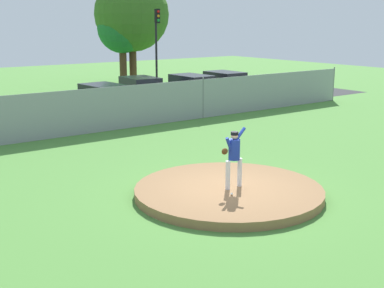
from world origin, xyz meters
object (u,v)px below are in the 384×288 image
parked_car_slate (225,86)px  traffic_light_far (157,38)px  parked_car_white (104,100)px  parked_car_champagne (192,90)px  parked_car_teal (141,93)px  pitcher_youth (234,153)px  baseball (232,194)px

parked_car_slate → traffic_light_far: 5.53m
parked_car_white → traffic_light_far: bearing=34.9°
parked_car_champagne → parked_car_slate: bearing=4.7°
parked_car_white → parked_car_teal: bearing=16.4°
parked_car_teal → parked_car_slate: (5.85, -0.50, 0.01)m
parked_car_teal → parked_car_white: 2.88m
parked_car_slate → parked_car_teal: bearing=175.1°
pitcher_youth → parked_car_teal: bearing=68.2°
baseball → traffic_light_far: traffic_light_far is taller
baseball → parked_car_slate: bearing=50.6°
pitcher_youth → parked_car_champagne: size_ratio=0.36×
parked_car_champagne → traffic_light_far: (0.30, 4.22, 2.95)m
baseball → parked_car_teal: size_ratio=0.02×
parked_car_teal → traffic_light_far: size_ratio=0.77×
parked_car_slate → pitcher_youth: bearing=-129.3°
parked_car_champagne → baseball: bearing=-123.0°
pitcher_youth → traffic_light_far: bearing=63.1°
baseball → parked_car_slate: 19.40m
parked_car_champagne → traffic_light_far: bearing=85.9°
parked_car_slate → parked_car_champagne: size_ratio=0.95×
parked_car_champagne → traffic_light_far: 5.15m
parked_car_teal → traffic_light_far: (3.40, 3.49, 2.96)m
traffic_light_far → parked_car_white: bearing=-145.1°
pitcher_youth → parked_car_teal: 16.16m
baseball → parked_car_champagne: parked_car_champagne is taller
baseball → parked_car_slate: parked_car_slate is taller
baseball → parked_car_white: size_ratio=0.02×
parked_car_slate → parked_car_champagne: bearing=-175.3°
baseball → parked_car_champagne: size_ratio=0.02×
parked_car_white → traffic_light_far: (6.15, 4.30, 3.00)m
pitcher_youth → traffic_light_far: 20.89m
pitcher_youth → parked_car_slate: pitcher_youth is taller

